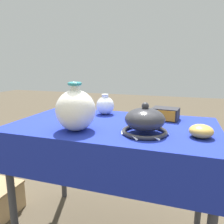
% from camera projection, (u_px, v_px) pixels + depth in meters
% --- Properties ---
extents(display_table, '(1.23, 0.71, 0.79)m').
position_uv_depth(display_table, '(113.00, 138.00, 1.34)').
color(display_table, '#38383D').
rests_on(display_table, ground_plane).
extents(vase_tall_bulbous, '(0.22, 0.22, 0.26)m').
position_uv_depth(vase_tall_bulbous, '(76.00, 110.00, 1.18)').
color(vase_tall_bulbous, white).
rests_on(vase_tall_bulbous, display_table).
extents(vase_dome_bell, '(0.25, 0.25, 0.17)m').
position_uv_depth(vase_dome_bell, '(145.00, 122.00, 1.13)').
color(vase_dome_bell, '#2D2D33').
rests_on(vase_dome_bell, display_table).
extents(mosaic_tile_box, '(0.18, 0.14, 0.08)m').
position_uv_depth(mosaic_tile_box, '(165.00, 114.00, 1.42)').
color(mosaic_tile_box, '#232328').
rests_on(mosaic_tile_box, display_table).
extents(bowl_shallow_ochre, '(0.12, 0.12, 0.07)m').
position_uv_depth(bowl_shallow_ochre, '(201.00, 131.00, 1.07)').
color(bowl_shallow_ochre, gold).
rests_on(bowl_shallow_ochre, display_table).
extents(jar_round_porcelain, '(0.13, 0.13, 0.15)m').
position_uv_depth(jar_round_porcelain, '(105.00, 105.00, 1.57)').
color(jar_round_porcelain, white).
rests_on(jar_round_porcelain, display_table).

